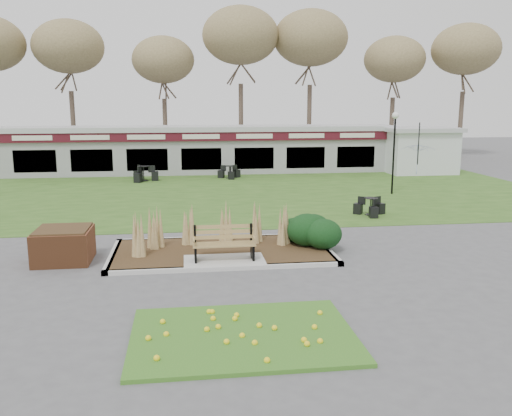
{
  "coord_description": "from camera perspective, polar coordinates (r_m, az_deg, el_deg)",
  "views": [
    {
      "loc": [
        -1.01,
        -14.11,
        4.37
      ],
      "look_at": [
        1.12,
        2.0,
        1.18
      ],
      "focal_mm": 38.0,
      "sensor_mm": 36.0,
      "label": 1
    }
  ],
  "objects": [
    {
      "name": "service_hut",
      "position": [
        35.36,
        16.8,
        5.9
      ],
      "size": [
        4.4,
        3.4,
        2.83
      ],
      "color": "silver",
      "rests_on": "ground"
    },
    {
      "name": "lawn",
      "position": [
        26.5,
        -5.26,
        1.58
      ],
      "size": [
        34.0,
        16.0,
        0.02
      ],
      "primitive_type": "cube",
      "color": "#2F551B",
      "rests_on": "ground"
    },
    {
      "name": "flower_bed",
      "position": [
        10.49,
        -1.39,
        -13.11
      ],
      "size": [
        4.2,
        3.0,
        0.16
      ],
      "color": "#307321",
      "rests_on": "ground"
    },
    {
      "name": "car_black",
      "position": [
        40.47,
        -24.13,
        5.04
      ],
      "size": [
        4.81,
        2.06,
        1.54
      ],
      "primitive_type": "imported",
      "rotation": [
        0.0,
        0.0,
        1.66
      ],
      "color": "black",
      "rests_on": "ground"
    },
    {
      "name": "bistro_set_c",
      "position": [
        21.62,
        11.96,
        -0.13
      ],
      "size": [
        1.29,
        1.18,
        0.69
      ],
      "color": "black",
      "rests_on": "ground"
    },
    {
      "name": "planting_bed",
      "position": [
        16.14,
        0.83,
        -3.27
      ],
      "size": [
        6.75,
        3.4,
        1.27
      ],
      "color": "#382916",
      "rests_on": "ground"
    },
    {
      "name": "park_bench",
      "position": [
        14.89,
        -3.41,
        -3.64
      ],
      "size": [
        1.7,
        0.66,
        0.93
      ],
      "color": "olive",
      "rests_on": "ground"
    },
    {
      "name": "food_pavilion",
      "position": [
        34.22,
        -5.86,
        6.19
      ],
      "size": [
        24.6,
        3.4,
        2.9
      ],
      "color": "gray",
      "rests_on": "ground"
    },
    {
      "name": "brick_planter",
      "position": [
        15.97,
        -19.59,
        -3.68
      ],
      "size": [
        1.5,
        1.5,
        0.95
      ],
      "color": "brown",
      "rests_on": "ground"
    },
    {
      "name": "bistro_set_b",
      "position": [
        30.97,
        -11.73,
        3.32
      ],
      "size": [
        1.43,
        1.58,
        0.84
      ],
      "color": "black",
      "rests_on": "ground"
    },
    {
      "name": "lamp_post_mid_right",
      "position": [
        26.6,
        14.38,
        7.48
      ],
      "size": [
        0.32,
        0.32,
        3.91
      ],
      "color": "black",
      "rests_on": "ground"
    },
    {
      "name": "patio_umbrella",
      "position": [
        29.88,
        16.65,
        4.95
      ],
      "size": [
        2.15,
        2.17,
        2.22
      ],
      "color": "black",
      "rests_on": "ground"
    },
    {
      "name": "bistro_set_d",
      "position": [
        31.49,
        -2.79,
        3.59
      ],
      "size": [
        1.36,
        1.23,
        0.72
      ],
      "color": "black",
      "rests_on": "ground"
    },
    {
      "name": "tree_backdrop",
      "position": [
        42.31,
        -6.41,
        16.45
      ],
      "size": [
        47.24,
        5.24,
        10.36
      ],
      "color": "#47382B",
      "rests_on": "ground"
    },
    {
      "name": "ground",
      "position": [
        14.81,
        -3.32,
        -6.09
      ],
      "size": [
        100.0,
        100.0,
        0.0
      ],
      "primitive_type": "plane",
      "color": "#515154",
      "rests_on": "ground"
    }
  ]
}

